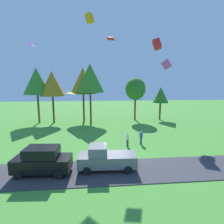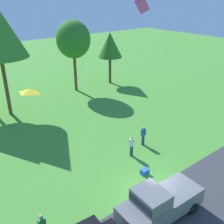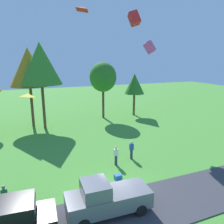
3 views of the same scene
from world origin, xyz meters
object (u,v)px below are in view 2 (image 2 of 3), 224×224
(person_beside_suv, at_px, (132,146))
(kite_diamond_high_right, at_px, (30,91))
(car_pickup_mid_row, at_px, (158,203))
(person_on_lawn, at_px, (143,135))
(tree_far_left, at_px, (110,45))
(kite_box_over_trees, at_px, (142,4))
(tree_center_back, at_px, (73,40))
(cooler_box, at_px, (145,172))

(person_beside_suv, relative_size, kite_diamond_high_right, 1.57)
(car_pickup_mid_row, bearing_deg, person_beside_suv, 61.29)
(car_pickup_mid_row, bearing_deg, kite_diamond_high_right, 117.95)
(person_on_lawn, height_order, tree_far_left, tree_far_left)
(car_pickup_mid_row, xyz_separation_m, tree_far_left, (12.63, 20.62, 4.01))
(person_on_lawn, xyz_separation_m, tree_far_left, (7.82, 14.54, 4.24))
(car_pickup_mid_row, distance_m, kite_box_over_trees, 18.61)
(tree_center_back, bearing_deg, car_pickup_mid_row, -109.42)
(person_on_lawn, xyz_separation_m, kite_diamond_high_right, (-8.46, 0.81, 5.48))
(car_pickup_mid_row, relative_size, tree_center_back, 0.59)
(person_on_lawn, distance_m, kite_diamond_high_right, 10.12)
(cooler_box, xyz_separation_m, kite_diamond_high_right, (-5.88, 3.66, 6.16))
(tree_far_left, xyz_separation_m, cooler_box, (-10.40, -17.40, -4.92))
(tree_center_back, relative_size, cooler_box, 15.37)
(cooler_box, relative_size, kite_box_over_trees, 0.44)
(tree_far_left, height_order, kite_box_over_trees, kite_box_over_trees)
(person_beside_suv, distance_m, kite_box_over_trees, 13.84)
(tree_center_back, relative_size, kite_box_over_trees, 6.79)
(car_pickup_mid_row, relative_size, kite_diamond_high_right, 4.65)
(car_pickup_mid_row, height_order, person_beside_suv, car_pickup_mid_row)
(person_beside_suv, distance_m, tree_far_left, 18.44)
(person_beside_suv, height_order, kite_diamond_high_right, kite_diamond_high_right)
(kite_box_over_trees, bearing_deg, kite_diamond_high_right, -158.01)
(person_on_lawn, xyz_separation_m, kite_box_over_trees, (5.41, 6.41, 9.50))
(car_pickup_mid_row, height_order, cooler_box, car_pickup_mid_row)
(person_beside_suv, height_order, kite_box_over_trees, kite_box_over_trees)
(person_on_lawn, distance_m, kite_box_over_trees, 12.67)
(person_on_lawn, bearing_deg, car_pickup_mid_row, -128.34)
(cooler_box, bearing_deg, person_beside_suv, 70.91)
(tree_center_back, bearing_deg, tree_far_left, -3.03)
(car_pickup_mid_row, relative_size, tree_far_left, 0.75)
(kite_box_over_trees, bearing_deg, person_on_lawn, -130.15)
(car_pickup_mid_row, distance_m, cooler_box, 4.02)
(car_pickup_mid_row, distance_m, kite_diamond_high_right, 9.40)
(person_beside_suv, height_order, tree_far_left, tree_far_left)
(person_on_lawn, bearing_deg, tree_center_back, 80.20)
(car_pickup_mid_row, relative_size, cooler_box, 9.06)
(kite_box_over_trees, bearing_deg, car_pickup_mid_row, -129.28)
(tree_far_left, xyz_separation_m, kite_box_over_trees, (-2.41, -8.13, 5.26))
(kite_diamond_high_right, bearing_deg, kite_box_over_trees, 21.99)
(car_pickup_mid_row, xyz_separation_m, person_beside_suv, (3.00, 5.48, -0.23))
(car_pickup_mid_row, bearing_deg, kite_box_over_trees, 50.72)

